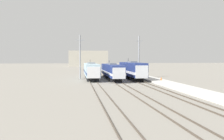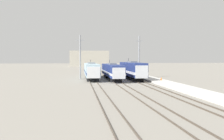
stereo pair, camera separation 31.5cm
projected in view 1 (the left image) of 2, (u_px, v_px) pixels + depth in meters
name	position (u px, v px, depth m)	size (l,w,h in m)	color
ground_plane	(118.00, 83.00, 44.01)	(400.00, 400.00, 0.00)	gray
rail_pair_far_left	(94.00, 83.00, 43.26)	(1.51, 120.00, 0.15)	#4C4238
rail_pair_center	(118.00, 83.00, 44.01)	(1.51, 120.00, 0.15)	#4C4238
rail_pair_far_right	(141.00, 82.00, 44.76)	(1.51, 120.00, 0.15)	#4C4238
locomotive_far_left	(91.00, 71.00, 52.27)	(2.97, 17.53, 4.67)	#232326
locomotive_center	(112.00, 71.00, 51.51)	(2.87, 18.91, 4.57)	black
locomotive_far_right	(132.00, 70.00, 51.83)	(2.90, 16.72, 5.05)	black
catenary_tower_left	(80.00, 56.00, 52.62)	(2.24, 0.36, 10.67)	gray
catenary_tower_right	(139.00, 56.00, 54.91)	(2.24, 0.36, 10.67)	gray
platform	(161.00, 82.00, 45.41)	(4.00, 120.00, 0.34)	beige
traffic_cone	(161.00, 79.00, 46.74)	(0.39, 0.39, 0.67)	orange
depot_building	(88.00, 59.00, 145.81)	(25.13, 14.09, 10.11)	#B2AD9E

